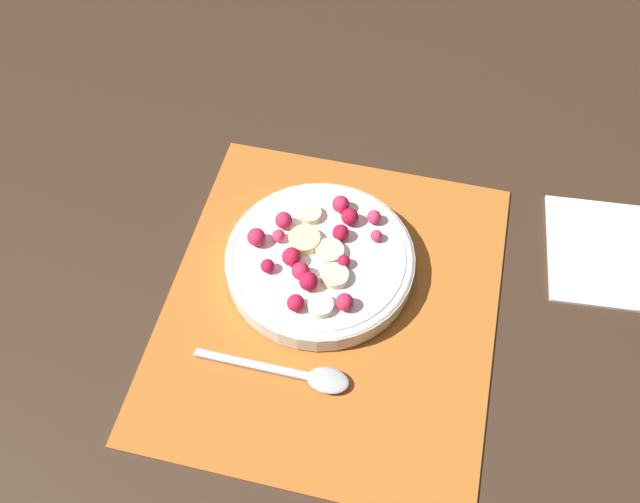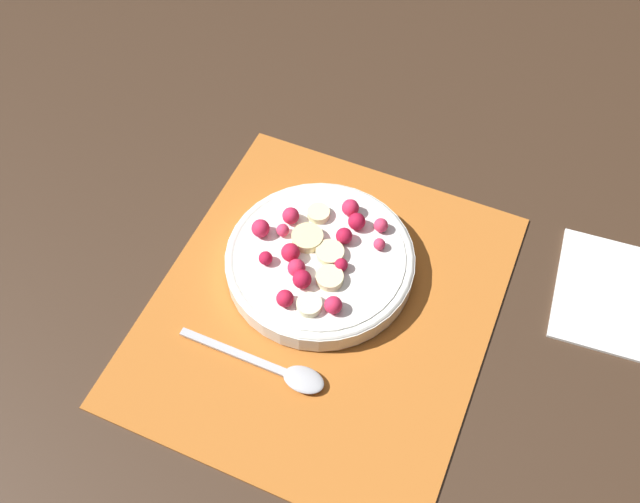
{
  "view_description": "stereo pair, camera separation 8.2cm",
  "coord_description": "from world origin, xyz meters",
  "views": [
    {
      "loc": [
        0.41,
        0.08,
        0.72
      ],
      "look_at": [
        -0.05,
        -0.02,
        0.04
      ],
      "focal_mm": 40.0,
      "sensor_mm": 36.0,
      "label": 1
    },
    {
      "loc": [
        0.38,
        0.16,
        0.72
      ],
      "look_at": [
        -0.05,
        -0.02,
        0.04
      ],
      "focal_mm": 40.0,
      "sensor_mm": 36.0,
      "label": 2
    }
  ],
  "objects": [
    {
      "name": "fruit_bowl",
      "position": [
        -0.04,
        -0.02,
        0.02
      ],
      "size": [
        0.22,
        0.22,
        0.05
      ],
      "color": "silver",
      "rests_on": "placemat"
    },
    {
      "name": "placemat",
      "position": [
        0.0,
        0.0,
        0.0
      ],
      "size": [
        0.44,
        0.38,
        0.01
      ],
      "color": "#B26023",
      "rests_on": "ground_plane"
    },
    {
      "name": "ground_plane",
      "position": [
        0.0,
        0.0,
        0.0
      ],
      "size": [
        3.0,
        3.0,
        0.0
      ],
      "primitive_type": "plane",
      "color": "#382619"
    },
    {
      "name": "napkin",
      "position": [
        -0.15,
        0.31,
        0.0
      ],
      "size": [
        0.17,
        0.15,
        0.01
      ],
      "color": "white",
      "rests_on": "ground_plane"
    },
    {
      "name": "spoon",
      "position": [
        0.1,
        -0.01,
        0.01
      ],
      "size": [
        0.03,
        0.17,
        0.01
      ],
      "rotation": [
        0.0,
        0.0,
        7.85
      ],
      "color": "#B2B2B7",
      "rests_on": "placemat"
    }
  ]
}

